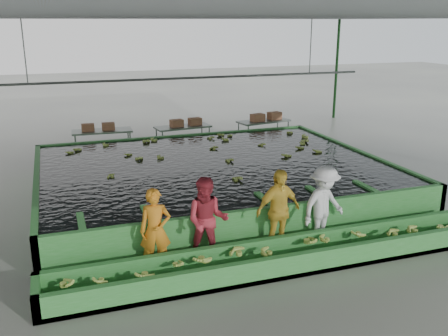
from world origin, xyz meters
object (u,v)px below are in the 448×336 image
object	(u,v)px
sorting_trough	(289,256)
packing_table_left	(103,143)
worker_c	(278,211)
box_stack_left	(98,130)
worker_a	(155,230)
box_stack_mid	(186,126)
packing_table_mid	(183,138)
packing_table_right	(263,132)
flotation_tank	(213,177)
box_stack_right	(266,120)
worker_d	(324,205)
worker_b	(207,220)

from	to	relation	value
sorting_trough	packing_table_left	xyz separation A→B (m)	(-2.66, 10.32, 0.25)
worker_c	box_stack_left	bearing A→B (deg)	97.65
box_stack_left	sorting_trough	bearing A→B (deg)	-74.90
worker_a	box_stack_mid	world-z (taller)	worker_a
worker_c	box_stack_left	world-z (taller)	worker_c
packing_table_mid	packing_table_right	size ratio (longest dim) A/B	0.99
flotation_tank	box_stack_mid	size ratio (longest dim) A/B	7.97
worker_c	packing_table_left	bearing A→B (deg)	96.97
packing_table_left	box_stack_right	bearing A→B (deg)	-1.41
worker_c	packing_table_right	xyz separation A→B (m)	(3.73, 9.35, -0.45)
worker_d	packing_table_right	distance (m)	9.71
worker_d	box_stack_left	world-z (taller)	worker_d
worker_b	box_stack_left	xyz separation A→B (m)	(-1.28, 9.55, 0.07)
worker_a	box_stack_left	xyz separation A→B (m)	(-0.18, 9.55, 0.13)
box_stack_right	flotation_tank	bearing A→B (deg)	-127.98
worker_b	box_stack_mid	distance (m)	9.63
box_stack_mid	flotation_tank	bearing A→B (deg)	-96.11
sorting_trough	worker_c	xyz separation A→B (m)	(0.11, 0.80, 0.69)
worker_c	box_stack_right	distance (m)	10.12
sorting_trough	worker_a	size ratio (longest dim) A/B	5.76
worker_c	box_stack_mid	distance (m)	9.42
worker_c	packing_table_left	size ratio (longest dim) A/B	0.86
worker_d	packing_table_mid	world-z (taller)	worker_d
packing_table_left	packing_table_right	bearing A→B (deg)	-1.53
sorting_trough	packing_table_mid	distance (m)	10.18
flotation_tank	worker_c	bearing A→B (deg)	-88.59
packing_table_left	worker_c	bearing A→B (deg)	-73.80
flotation_tank	worker_d	size ratio (longest dim) A/B	5.44
worker_b	worker_c	bearing A→B (deg)	21.23
worker_c	packing_table_right	distance (m)	10.07
worker_d	packing_table_mid	bearing A→B (deg)	77.57
sorting_trough	packing_table_left	world-z (taller)	packing_table_left
flotation_tank	box_stack_right	world-z (taller)	box_stack_right
flotation_tank	sorting_trough	xyz separation A→B (m)	(0.00, -5.10, -0.20)
packing_table_right	box_stack_mid	world-z (taller)	box_stack_mid
worker_c	worker_d	size ratio (longest dim) A/B	1.02
worker_a	box_stack_right	world-z (taller)	worker_a
packing_table_left	packing_table_mid	distance (m)	3.07
packing_table_right	box_stack_right	bearing A→B (deg)	5.67
flotation_tank	worker_d	xyz separation A→B (m)	(1.23, -4.30, 0.47)
worker_d	box_stack_left	xyz separation A→B (m)	(-4.03, 9.55, 0.08)
worker_a	box_stack_left	distance (m)	9.55
box_stack_right	packing_table_mid	bearing A→B (deg)	179.84
worker_b	packing_table_mid	xyz separation A→B (m)	(1.92, 9.37, -0.44)
worker_b	worker_c	size ratio (longest dim) A/B	0.99
worker_c	packing_table_left	world-z (taller)	worker_c
packing_table_mid	packing_table_right	bearing A→B (deg)	-0.35
worker_b	box_stack_left	distance (m)	9.63
sorting_trough	box_stack_right	world-z (taller)	box_stack_right
packing_table_right	box_stack_right	size ratio (longest dim) A/B	1.58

